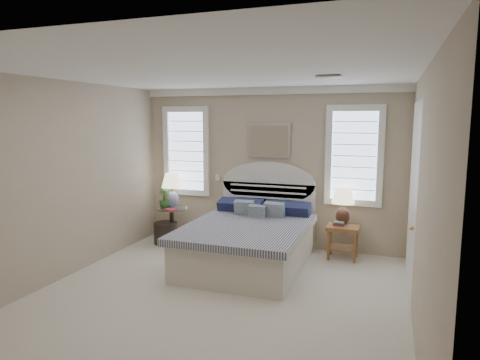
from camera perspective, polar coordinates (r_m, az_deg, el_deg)
name	(u,v)px	position (r m, az deg, el deg)	size (l,w,h in m)	color
floor	(212,301)	(5.37, -3.71, -15.86)	(4.50, 5.00, 0.01)	beige
ceiling	(210,72)	(4.93, -4.01, 14.17)	(4.50, 5.00, 0.01)	white
wall_back	(269,168)	(7.31, 3.92, 1.61)	(4.50, 0.02, 2.70)	tan
wall_left	(56,182)	(6.21, -23.30, -0.22)	(0.02, 5.00, 2.70)	tan
wall_right	(421,204)	(4.58, 22.98, -2.97)	(0.02, 5.00, 2.70)	tan
crown_molding	(269,91)	(7.24, 3.94, 11.78)	(4.50, 0.08, 0.12)	white
hvac_vent	(329,77)	(5.37, 11.75, 13.31)	(0.30, 0.20, 0.02)	#B2B2B2
switch_plate	(218,177)	(7.63, -3.01, 0.38)	(0.08, 0.01, 0.12)	white
window_left	(187,151)	(7.83, -7.12, 3.84)	(0.90, 0.06, 1.60)	#C9E1FF
window_right	(354,156)	(7.02, 14.98, 3.13)	(0.90, 0.06, 1.60)	#C9E1FF
painting	(269,140)	(7.23, 3.87, 5.28)	(0.74, 0.04, 0.58)	silver
closet_door	(413,198)	(5.79, 22.02, -2.21)	(0.02, 1.80, 2.40)	white
bed	(250,239)	(6.52, 1.35, -7.84)	(1.72, 2.28, 1.47)	silver
side_table_left	(172,221)	(7.68, -9.07, -5.45)	(0.56, 0.56, 0.63)	black
nightstand_right	(343,235)	(6.92, 13.55, -7.12)	(0.50, 0.40, 0.53)	#9A5D32
floor_pot	(166,233)	(7.70, -9.86, -6.97)	(0.41, 0.41, 0.37)	black
lamp_left	(172,186)	(7.65, -9.03, -0.82)	(0.42, 0.42, 0.61)	silver
lamp_right	(343,202)	(6.89, 13.58, -2.85)	(0.45, 0.45, 0.60)	black
potted_plant	(164,198)	(7.60, -10.08, -2.42)	(0.19, 0.19, 0.34)	#376A2A
books_left	(171,210)	(7.40, -9.24, -3.94)	(0.23, 0.19, 0.03)	maroon
books_right	(339,223)	(6.88, 13.08, -5.65)	(0.19, 0.15, 0.07)	maroon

